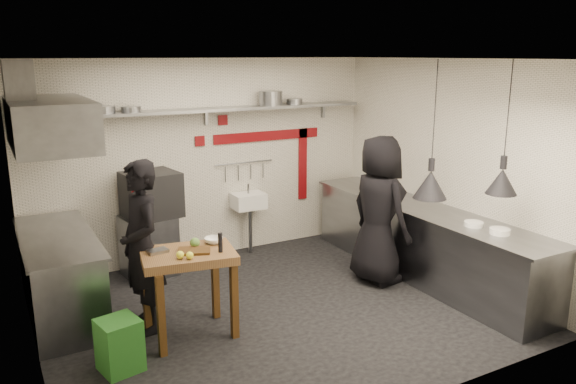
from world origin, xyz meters
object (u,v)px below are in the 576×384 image
prep_table (190,294)px  chef_left (141,247)px  oven_stand (149,245)px  combi_oven (151,194)px  green_bin (119,345)px  chef_right (379,210)px

prep_table → chef_left: size_ratio=0.50×
oven_stand → prep_table: 1.86m
combi_oven → oven_stand: bearing=152.1°
green_bin → chef_right: size_ratio=0.26×
combi_oven → chef_right: chef_right is taller
oven_stand → prep_table: size_ratio=0.87×
chef_left → green_bin: bearing=-36.3°
chef_left → chef_right: 2.96m
oven_stand → prep_table: prep_table is taller
oven_stand → green_bin: oven_stand is taller
oven_stand → green_bin: size_ratio=1.60×
oven_stand → prep_table: bearing=-100.7°
oven_stand → combi_oven: 0.69m
oven_stand → chef_right: (2.50, -1.62, 0.54)m
oven_stand → combi_oven: combi_oven is taller
combi_oven → green_bin: bearing=-121.9°
green_bin → chef_right: 3.50m
oven_stand → prep_table: (-0.08, -1.86, 0.06)m
green_bin → chef_left: chef_left is taller
green_bin → chef_left: size_ratio=0.27×
prep_table → chef_right: 2.64m
prep_table → green_bin: bearing=-148.6°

